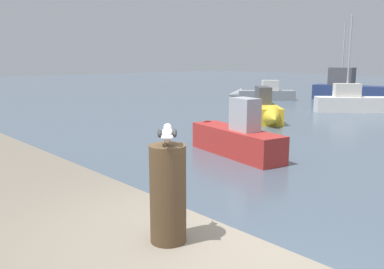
{
  "coord_description": "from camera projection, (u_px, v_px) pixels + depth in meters",
  "views": [
    {
      "loc": [
        1.88,
        -2.43,
        2.58
      ],
      "look_at": [
        -0.46,
        -0.31,
        1.99
      ],
      "focal_mm": 38.02,
      "sensor_mm": 36.0,
      "label": 1
    }
  ],
  "objects": [
    {
      "name": "boat_yellow",
      "position": [
        265.0,
        110.0,
        17.09
      ],
      "size": [
        3.95,
        3.73,
        1.46
      ],
      "color": "yellow",
      "rests_on": "ground_plane"
    },
    {
      "name": "boat_grey",
      "position": [
        260.0,
        94.0,
        25.39
      ],
      "size": [
        3.4,
        3.71,
        1.33
      ],
      "color": "gray",
      "rests_on": "ground_plane"
    },
    {
      "name": "boat_white",
      "position": [
        360.0,
        102.0,
        19.83
      ],
      "size": [
        3.71,
        3.6,
        4.72
      ],
      "color": "silver",
      "rests_on": "ground_plane"
    },
    {
      "name": "seagull",
      "position": [
        167.0,
        133.0,
        3.04
      ],
      "size": [
        0.33,
        0.29,
        0.14
      ],
      "color": "tan",
      "rests_on": "mooring_post"
    },
    {
      "name": "mooring_post",
      "position": [
        168.0,
        194.0,
        3.13
      ],
      "size": [
        0.28,
        0.28,
        0.77
      ],
      "primitive_type": "cylinder",
      "color": "#4C3823",
      "rests_on": "harbor_quay"
    },
    {
      "name": "boat_red",
      "position": [
        231.0,
        137.0,
        11.13
      ],
      "size": [
        3.78,
        1.43,
        1.58
      ],
      "color": "#B72D28",
      "rests_on": "ground_plane"
    },
    {
      "name": "boat_navy",
      "position": [
        358.0,
        90.0,
        25.03
      ],
      "size": [
        5.67,
        2.27,
        4.82
      ],
      "color": "navy",
      "rests_on": "ground_plane"
    }
  ]
}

